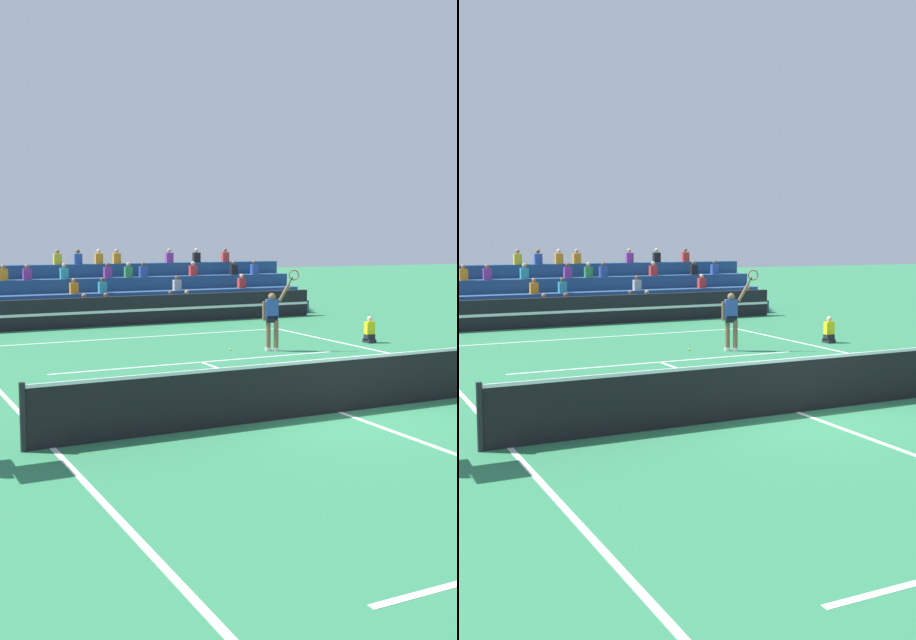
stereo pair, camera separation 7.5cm
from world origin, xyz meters
The scene contains 8 objects.
ground_plane centered at (0.00, 0.00, 0.00)m, with size 120.00×120.00×0.00m, color #2D7A4C.
court_lines centered at (0.00, 0.00, 0.00)m, with size 11.10×23.90×0.01m.
tennis_net centered at (0.00, 0.00, 0.54)m, with size 12.00×0.10×1.10m.
sponsor_banner_wall centered at (0.00, 15.50, 0.55)m, with size 18.00×0.26×1.10m.
bleacher_stand centered at (0.00, 18.66, 0.84)m, with size 19.36×3.80×2.83m.
ball_kid_courtside centered at (6.33, 7.46, 0.33)m, with size 0.30×0.36×0.84m.
tennis_player centered at (2.73, 7.36, 0.99)m, with size 1.10×0.50×2.44m.
tennis_ball centered at (1.62, 7.96, 0.03)m, with size 0.07×0.07×0.07m, color #C6DB33.
Camera 2 is at (-8.07, -11.66, 3.34)m, focal length 42.00 mm.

